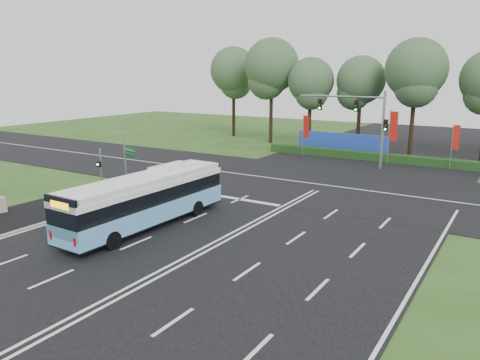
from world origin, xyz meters
name	(u,v)px	position (x,y,z in m)	size (l,w,h in m)	color
ground	(243,228)	(0.00, 0.00, 0.00)	(120.00, 120.00, 0.00)	#284E1A
road_main	(243,228)	(0.00, 0.00, 0.02)	(20.00, 120.00, 0.04)	black
road_cross	(324,185)	(0.00, 12.00, 0.03)	(120.00, 14.00, 0.05)	black
bike_path	(54,207)	(-12.50, -3.00, 0.03)	(5.00, 18.00, 0.06)	black
kerb_strip	(79,213)	(-10.10, -3.00, 0.06)	(0.25, 18.00, 0.12)	gray
city_bus	(146,200)	(-4.68, -2.68, 1.60)	(2.58, 11.14, 3.19)	#5BA2D4
pedestrian_signal	(101,171)	(-11.90, 0.56, 1.89)	(0.29, 0.42, 3.45)	gray
street_sign	(127,161)	(-9.87, 1.14, 2.66)	(1.58, 0.62, 4.25)	gray
utility_cabinet	(1,205)	(-14.33, -5.38, 0.49)	(0.59, 0.49, 0.98)	#A39783
banner_flag_left	(305,129)	(-6.58, 23.11, 2.85)	(0.64, 0.13, 4.36)	gray
banner_flag_mid	(392,130)	(2.20, 23.09, 3.33)	(0.75, 0.21, 5.16)	gray
banner_flag_right	(455,140)	(7.55, 23.77, 2.70)	(0.59, 0.22, 4.11)	gray
traffic_light_gantry	(363,117)	(0.21, 20.50, 4.66)	(8.41, 0.28, 7.00)	gray
hedge	(371,156)	(0.00, 24.50, 0.40)	(22.00, 1.20, 0.80)	#173814
blue_hoarding	(342,143)	(-4.00, 27.00, 1.10)	(10.00, 0.30, 2.20)	#2044B1
eucalyptus_row	(397,71)	(0.39, 30.61, 8.73)	(48.71, 9.75, 12.67)	black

